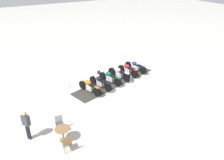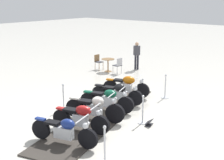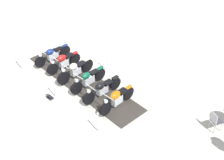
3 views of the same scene
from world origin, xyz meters
TOP-DOWN VIEW (x-y plane):
  - ground_plane at (0.00, 0.00)m, footprint 80.00×80.00m
  - display_platform at (0.00, 0.00)m, footprint 3.49×7.32m
  - motorcycle_navy at (-0.71, 2.37)m, footprint 2.15×0.89m
  - motorcycle_maroon at (-0.43, 1.42)m, footprint 1.99×0.82m
  - motorcycle_cream at (-0.16, 0.47)m, footprint 2.14×0.91m
  - motorcycle_forest at (0.11, -0.49)m, footprint 2.07×0.94m
  - motorcycle_black at (0.37, -1.44)m, footprint 2.18×0.90m
  - motorcycle_copper at (0.64, -2.40)m, footprint 2.02×0.93m
  - stanchion_right_mid at (-1.54, -0.43)m, footprint 0.32×0.32m
  - stanchion_right_rear at (-0.71, -3.36)m, footprint 0.35×0.35m
  - stanchion_right_front at (-2.36, 2.49)m, footprint 0.35×0.35m
  - stanchion_left_mid at (1.54, 0.43)m, footprint 0.34×0.34m
  - info_placard at (-1.81, -0.43)m, footprint 0.30×0.40m
  - cafe_chair_near_table at (3.53, -5.41)m, footprint 0.44×0.44m

SIDE VIEW (x-z plane):
  - ground_plane at x=0.00m, z-range 0.00..0.00m
  - display_platform at x=0.00m, z-range 0.00..0.05m
  - info_placard at x=-1.81m, z-range -0.04..0.17m
  - stanchion_right_rear at x=-0.71m, z-range -0.21..0.84m
  - stanchion_right_mid at x=-1.54m, z-range -0.18..0.83m
  - stanchion_left_mid at x=1.54m, z-range -0.20..0.85m
  - stanchion_right_front at x=-2.36m, z-range -0.22..0.90m
  - motorcycle_navy at x=-0.71m, z-range 0.02..0.92m
  - motorcycle_black at x=0.37m, z-range 0.02..0.93m
  - motorcycle_forest at x=0.11m, z-range 0.01..0.95m
  - motorcycle_cream at x=-0.16m, z-range 0.00..1.00m
  - motorcycle_maroon at x=-0.43m, z-range 0.05..0.97m
  - motorcycle_copper at x=0.64m, z-range 0.06..0.99m
  - cafe_chair_near_table at x=3.53m, z-range 0.08..1.00m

